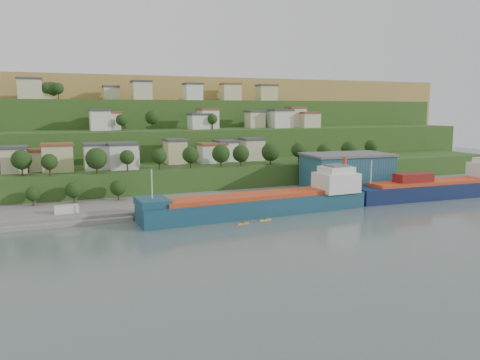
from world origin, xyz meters
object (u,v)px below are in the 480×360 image
warehouse (347,171)px  kayak_orange (243,223)px  cargo_ship_near (265,204)px  cargo_ship_far (443,189)px  caravan (67,211)px

warehouse → kayak_orange: 60.94m
cargo_ship_near → kayak_orange: (-10.72, -9.33, -2.62)m
cargo_ship_far → kayak_orange: cargo_ship_far is taller
caravan → warehouse: bearing=1.5°
cargo_ship_far → kayak_orange: bearing=-170.4°
warehouse → caravan: bearing=-172.2°
cargo_ship_near → warehouse: cargo_ship_near is taller
cargo_ship_far → caravan: (-125.23, 12.38, -0.14)m
warehouse → kayak_orange: bearing=-147.3°
caravan → kayak_orange: caravan is taller
cargo_ship_near → cargo_ship_far: (70.19, 0.98, -0.04)m
warehouse → caravan: warehouse is taller
caravan → kayak_orange: 49.85m
caravan → cargo_ship_near: bearing=-15.8°
cargo_ship_near → caravan: bearing=163.4°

